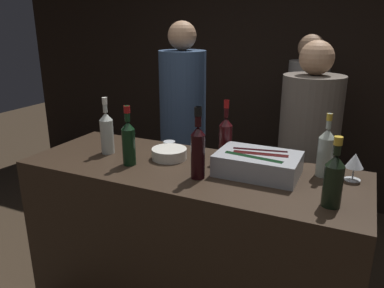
{
  "coord_description": "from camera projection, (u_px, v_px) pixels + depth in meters",
  "views": [
    {
      "loc": [
        0.8,
        -1.35,
        1.78
      ],
      "look_at": [
        0.0,
        0.37,
        1.16
      ],
      "focal_mm": 35.0,
      "sensor_mm": 36.0,
      "label": 1
    }
  ],
  "objects": [
    {
      "name": "red_wine_bottle_black_foil",
      "position": [
        198.0,
        149.0,
        1.82
      ],
      "size": [
        0.07,
        0.07,
        0.36
      ],
      "color": "black",
      "rests_on": "bar_counter"
    },
    {
      "name": "ice_bin_with_bottles",
      "position": [
        258.0,
        163.0,
        1.9
      ],
      "size": [
        0.41,
        0.28,
        0.12
      ],
      "color": "#9EA0A5",
      "rests_on": "bar_counter"
    },
    {
      "name": "bar_counter",
      "position": [
        190.0,
        251.0,
        2.17
      ],
      "size": [
        1.82,
        0.67,
        1.04
      ],
      "color": "#2D2116",
      "rests_on": "ground_plane"
    },
    {
      "name": "wine_glass",
      "position": [
        355.0,
        161.0,
        1.81
      ],
      "size": [
        0.09,
        0.09,
        0.14
      ],
      "color": "silver",
      "rests_on": "bar_counter"
    },
    {
      "name": "red_wine_bottle_burgundy",
      "position": [
        129.0,
        141.0,
        2.0
      ],
      "size": [
        0.07,
        0.07,
        0.33
      ],
      "color": "black",
      "rests_on": "bar_counter"
    },
    {
      "name": "person_grey_polo",
      "position": [
        183.0,
        126.0,
        2.93
      ],
      "size": [
        0.35,
        0.35,
        1.79
      ],
      "rotation": [
        0.0,
        0.0,
        -0.28
      ],
      "color": "black",
      "rests_on": "ground_plane"
    },
    {
      "name": "bowl_white",
      "position": [
        169.0,
        153.0,
        2.12
      ],
      "size": [
        0.2,
        0.2,
        0.06
      ],
      "color": "silver",
      "rests_on": "bar_counter"
    },
    {
      "name": "person_in_hoodie",
      "position": [
        307.0,
        158.0,
        2.46
      ],
      "size": [
        0.38,
        0.38,
        1.68
      ],
      "rotation": [
        0.0,
        0.0,
        -0.89
      ],
      "color": "black",
      "rests_on": "ground_plane"
    },
    {
      "name": "rose_wine_bottle",
      "position": [
        326.0,
        151.0,
        1.85
      ],
      "size": [
        0.08,
        0.08,
        0.32
      ],
      "color": "#9EA899",
      "rests_on": "bar_counter"
    },
    {
      "name": "wall_back_chalkboard",
      "position": [
        280.0,
        63.0,
        3.7
      ],
      "size": [
        6.4,
        0.06,
        2.8
      ],
      "color": "black",
      "rests_on": "ground_plane"
    },
    {
      "name": "champagne_bottle",
      "position": [
        334.0,
        178.0,
        1.54
      ],
      "size": [
        0.08,
        0.08,
        0.3
      ],
      "color": "black",
      "rests_on": "bar_counter"
    },
    {
      "name": "red_wine_bottle_tall",
      "position": [
        226.0,
        136.0,
        2.1
      ],
      "size": [
        0.07,
        0.07,
        0.34
      ],
      "color": "black",
      "rests_on": "bar_counter"
    },
    {
      "name": "person_blond_tee",
      "position": [
        304.0,
        125.0,
        3.18
      ],
      "size": [
        0.33,
        0.33,
        1.7
      ],
      "rotation": [
        0.0,
        0.0,
        0.7
      ],
      "color": "black",
      "rests_on": "ground_plane"
    },
    {
      "name": "candle_votive",
      "position": [
        169.0,
        145.0,
        2.28
      ],
      "size": [
        0.07,
        0.07,
        0.05
      ],
      "color": "silver",
      "rests_on": "bar_counter"
    },
    {
      "name": "white_wine_bottle",
      "position": [
        107.0,
        131.0,
        2.19
      ],
      "size": [
        0.08,
        0.08,
        0.33
      ],
      "color": "#B2B7AD",
      "rests_on": "bar_counter"
    }
  ]
}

